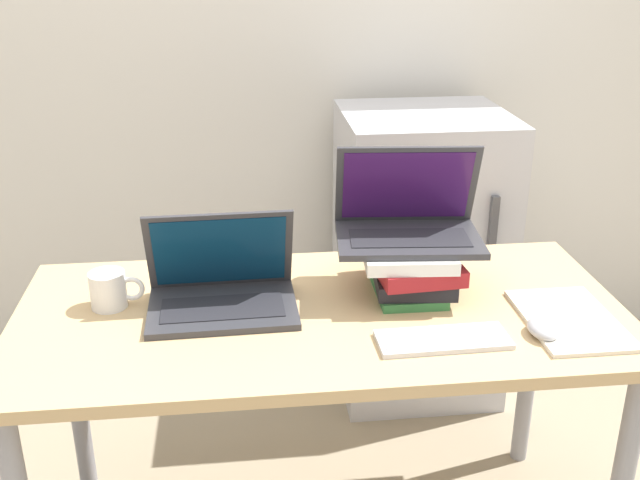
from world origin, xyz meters
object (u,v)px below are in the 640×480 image
laptop_left (222,289)px  book_stack (410,266)px  notepad (569,320)px  mug (110,290)px  laptop_on_books (408,221)px  mini_fridge (419,255)px  mouse (543,329)px  wireless_keyboard (443,339)px

laptop_left → book_stack: 0.46m
laptop_left → notepad: bearing=-11.8°
book_stack → notepad: book_stack is taller
book_stack → mug: 0.73m
laptop_on_books → laptop_left: bearing=-172.2°
mini_fridge → mug: bearing=-143.3°
book_stack → mug: bearing=180.0°
laptop_left → mug: 0.27m
laptop_on_books → mouse: bearing=-48.7°
book_stack → mini_fridge: bearing=73.8°
wireless_keyboard → book_stack: bearing=94.2°
mouse → book_stack: bearing=134.4°
book_stack → mouse: size_ratio=3.02×
laptop_on_books → notepad: laptop_on_books is taller
mouse → mug: mug is taller
laptop_on_books → notepad: 0.44m
notepad → mug: mug is taller
wireless_keyboard → notepad: wireless_keyboard is taller
book_stack → mini_fridge: size_ratio=0.29×
laptop_left → mouse: size_ratio=3.70×
laptop_on_books → mini_fridge: laptop_on_books is taller
laptop_left → notepad: (0.80, -0.17, -0.04)m
book_stack → notepad: 0.39m
wireless_keyboard → notepad: 0.32m
laptop_left → mini_fridge: (0.66, 0.72, -0.26)m
wireless_keyboard → mouse: 0.23m
laptop_on_books → wireless_keyboard: (0.02, -0.29, -0.17)m
mouse → notepad: mouse is taller
wireless_keyboard → notepad: bearing=10.4°
laptop_on_books → mini_fridge: size_ratio=0.37×
wireless_keyboard → notepad: size_ratio=0.95×
laptop_on_books → mini_fridge: 0.79m
notepad → mini_fridge: 0.92m
mouse → laptop_left: bearing=162.7°
notepad → mini_fridge: (-0.13, 0.89, -0.22)m
mouse → mug: (-0.97, 0.25, 0.03)m
laptop_on_books → wireless_keyboard: bearing=-85.6°
laptop_left → mug: size_ratio=2.76×
mug → mini_fridge: mini_fridge is taller
book_stack → laptop_on_books: laptop_on_books is taller
notepad → laptop_left: bearing=168.2°
book_stack → wireless_keyboard: size_ratio=0.99×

